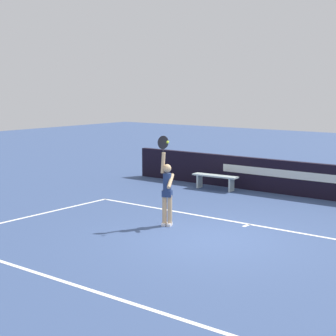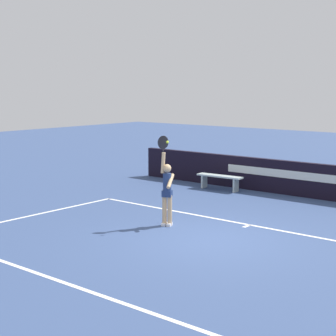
# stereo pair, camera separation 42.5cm
# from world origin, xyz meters

# --- Properties ---
(ground_plane) EXTENTS (60.00, 60.00, 0.00)m
(ground_plane) POSITION_xyz_m (0.00, 0.00, 0.00)
(ground_plane) COLOR #364B79
(court_lines) EXTENTS (10.38, 5.82, 0.00)m
(court_lines) POSITION_xyz_m (0.00, -1.13, 0.00)
(court_lines) COLOR white
(court_lines) RESTS_ON ground
(back_wall) EXTENTS (14.22, 0.21, 1.11)m
(back_wall) POSITION_xyz_m (-0.00, 5.91, 0.55)
(back_wall) COLOR black
(back_wall) RESTS_ON ground
(tennis_player) EXTENTS (0.51, 0.44, 2.31)m
(tennis_player) POSITION_xyz_m (-1.60, 0.32, 0.94)
(tennis_player) COLOR tan
(tennis_player) RESTS_ON ground
(tennis_ball) EXTENTS (0.07, 0.07, 0.07)m
(tennis_ball) POSITION_xyz_m (-1.49, 0.21, 2.14)
(tennis_ball) COLOR #C5E22C
(courtside_bench_near) EXTENTS (1.66, 0.45, 0.50)m
(courtside_bench_near) POSITION_xyz_m (-3.29, 5.17, 0.39)
(courtside_bench_near) COLOR #ABBCBB
(courtside_bench_near) RESTS_ON ground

